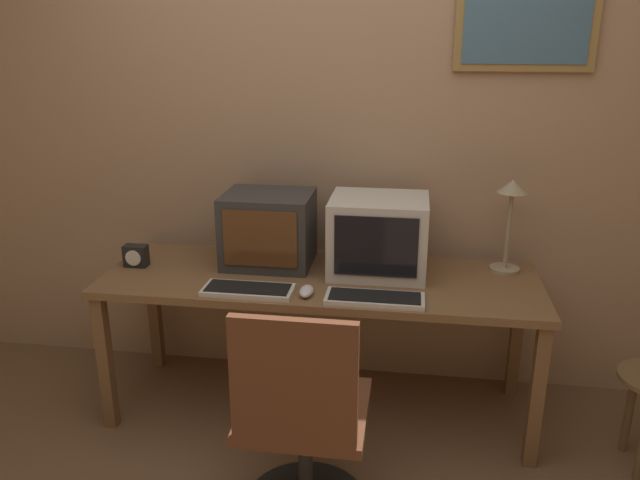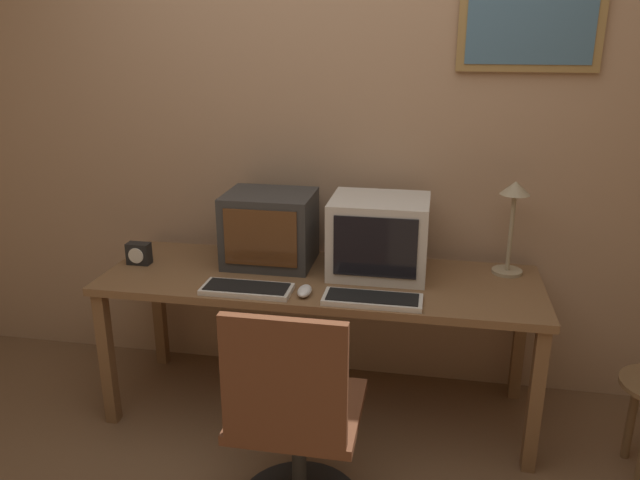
# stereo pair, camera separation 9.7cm
# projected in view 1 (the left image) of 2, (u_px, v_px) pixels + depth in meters

# --- Properties ---
(wall_back) EXTENTS (8.00, 0.08, 2.60)m
(wall_back) POSITION_uv_depth(u_px,v_px,m) (334.00, 133.00, 3.09)
(wall_back) COLOR tan
(wall_back) RESTS_ON ground_plane
(desk) EXTENTS (2.02, 0.67, 0.71)m
(desk) POSITION_uv_depth(u_px,v_px,m) (320.00, 290.00, 2.91)
(desk) COLOR brown
(desk) RESTS_ON ground_plane
(monitor_left) EXTENTS (0.42, 0.35, 0.35)m
(monitor_left) POSITION_uv_depth(u_px,v_px,m) (269.00, 229.00, 3.00)
(monitor_left) COLOR #333333
(monitor_left) RESTS_ON desk
(monitor_right) EXTENTS (0.45, 0.38, 0.36)m
(monitor_right) POSITION_uv_depth(u_px,v_px,m) (378.00, 235.00, 2.90)
(monitor_right) COLOR beige
(monitor_right) RESTS_ON desk
(keyboard_main) EXTENTS (0.39, 0.16, 0.03)m
(keyboard_main) POSITION_uv_depth(u_px,v_px,m) (248.00, 290.00, 2.71)
(keyboard_main) COLOR beige
(keyboard_main) RESTS_ON desk
(keyboard_side) EXTENTS (0.42, 0.16, 0.03)m
(keyboard_side) POSITION_uv_depth(u_px,v_px,m) (375.00, 298.00, 2.62)
(keyboard_side) COLOR beige
(keyboard_side) RESTS_ON desk
(mouse_near_keyboard) EXTENTS (0.06, 0.12, 0.04)m
(mouse_near_keyboard) POSITION_uv_depth(u_px,v_px,m) (306.00, 291.00, 2.68)
(mouse_near_keyboard) COLOR silver
(mouse_near_keyboard) RESTS_ON desk
(desk_clock) EXTENTS (0.11, 0.07, 0.11)m
(desk_clock) POSITION_uv_depth(u_px,v_px,m) (136.00, 256.00, 3.00)
(desk_clock) COLOR black
(desk_clock) RESTS_ON desk
(desk_lamp) EXTENTS (0.14, 0.14, 0.44)m
(desk_lamp) POSITION_uv_depth(u_px,v_px,m) (511.00, 207.00, 2.87)
(desk_lamp) COLOR tan
(desk_lamp) RESTS_ON desk
(office_chair) EXTENTS (0.49, 0.49, 0.92)m
(office_chair) POSITION_uv_depth(u_px,v_px,m) (302.00, 432.00, 2.28)
(office_chair) COLOR black
(office_chair) RESTS_ON ground_plane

